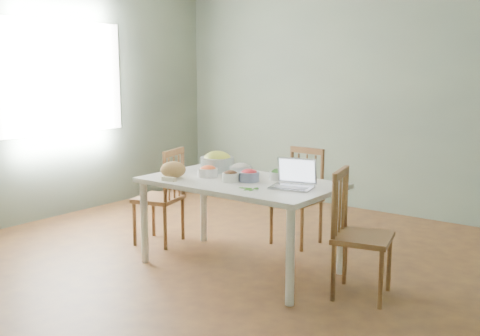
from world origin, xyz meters
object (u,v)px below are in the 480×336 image
Objects in this scene: chair_far at (296,197)px; chair_right at (363,234)px; chair_left at (158,196)px; bowl_squash at (217,162)px; laptop at (292,174)px; dining_table at (240,225)px; bread_boule at (173,170)px.

chair_right is at bearing -34.65° from chair_far.
bowl_squash is (0.60, 0.12, 0.36)m from chair_left.
chair_far is 0.99× the size of chair_left.
chair_far is 2.89× the size of laptop.
chair_left is (-1.02, -0.74, 0.00)m from chair_far.
chair_left is at bearing 76.41° from chair_right.
laptop reaches higher than dining_table.
bowl_squash reaches higher than chair_left.
bread_boule is at bearing 88.09° from chair_right.
bread_boule reaches higher than dining_table.
dining_table is 0.82m from chair_far.
laptop is (0.46, -0.82, 0.39)m from chair_far.
bowl_squash is (-0.40, 0.20, 0.44)m from dining_table.
laptop is (0.48, -0.00, 0.47)m from dining_table.
bowl_squash is at bearing 71.41° from chair_right.
chair_right is 1.47m from bowl_squash.
chair_far is 1.23m from bread_boule.
bread_boule is (-0.52, -1.06, 0.35)m from chair_far.
dining_table is at bearing 165.89° from laptop.
dining_table is 1.71× the size of chair_right.
dining_table is 1.01m from chair_left.
laptop reaches higher than bowl_squash.
laptop is at bearing 13.45° from bread_boule.
bread_boule is (-1.52, -0.31, 0.34)m from chair_right.
chair_far reaches higher than bread_boule.
laptop is (1.48, -0.08, 0.38)m from chair_left.
laptop reaches higher than chair_right.
chair_right reaches higher than bowl_squash.
laptop reaches higher than chair_left.
chair_far is at bearing 39.95° from chair_right.
bowl_squash is at bearing 77.15° from bread_boule.
chair_right reaches higher than bread_boule.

